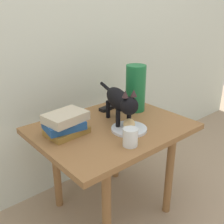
# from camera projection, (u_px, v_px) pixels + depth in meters

# --- Properties ---
(ground_plane) EXTENTS (6.00, 6.00, 0.00)m
(ground_plane) POSITION_uv_depth(u_px,v_px,m) (112.00, 207.00, 1.64)
(ground_plane) COLOR gray
(back_panel) EXTENTS (4.00, 0.04, 2.20)m
(back_panel) POSITION_uv_depth(u_px,v_px,m) (63.00, 14.00, 1.53)
(back_panel) COLOR silver
(back_panel) RESTS_ON ground
(side_table) EXTENTS (0.80, 0.61, 0.55)m
(side_table) POSITION_uv_depth(u_px,v_px,m) (112.00, 138.00, 1.46)
(side_table) COLOR olive
(side_table) RESTS_ON ground
(plate) EXTENTS (0.18, 0.18, 0.01)m
(plate) POSITION_uv_depth(u_px,v_px,m) (129.00, 129.00, 1.38)
(plate) COLOR silver
(plate) RESTS_ON side_table
(bread_roll) EXTENTS (0.10, 0.10, 0.05)m
(bread_roll) POSITION_uv_depth(u_px,v_px,m) (129.00, 124.00, 1.36)
(bread_roll) COLOR #E0BC7A
(bread_roll) RESTS_ON plate
(cat) EXTENTS (0.21, 0.46, 0.23)m
(cat) POSITION_uv_depth(u_px,v_px,m) (120.00, 101.00, 1.41)
(cat) COLOR black
(cat) RESTS_ON side_table
(book_stack) EXTENTS (0.22, 0.17, 0.12)m
(book_stack) POSITION_uv_depth(u_px,v_px,m) (65.00, 124.00, 1.32)
(book_stack) COLOR olive
(book_stack) RESTS_ON side_table
(green_vase) EXTENTS (0.12, 0.12, 0.28)m
(green_vase) POSITION_uv_depth(u_px,v_px,m) (136.00, 88.00, 1.60)
(green_vase) COLOR #196B38
(green_vase) RESTS_ON side_table
(candle_jar) EXTENTS (0.07, 0.07, 0.08)m
(candle_jar) POSITION_uv_depth(u_px,v_px,m) (130.00, 138.00, 1.22)
(candle_jar) COLOR silver
(candle_jar) RESTS_ON side_table
(tv_remote) EXTENTS (0.15, 0.06, 0.02)m
(tv_remote) POSITION_uv_depth(u_px,v_px,m) (110.00, 107.00, 1.66)
(tv_remote) COLOR black
(tv_remote) RESTS_ON side_table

